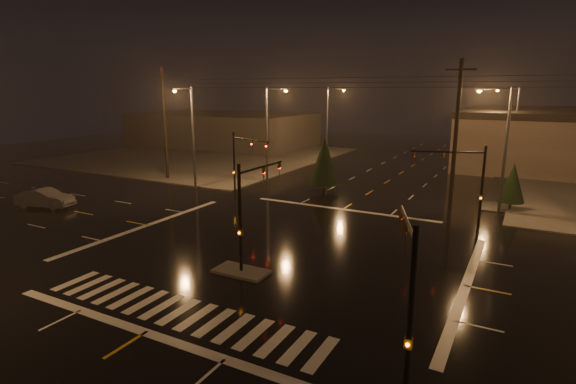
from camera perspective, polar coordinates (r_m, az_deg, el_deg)
name	(u,v)px	position (r m, az deg, el deg)	size (l,w,h in m)	color
ground	(278,250)	(28.11, -1.34, -7.38)	(140.00, 140.00, 0.00)	black
sidewalk_nw	(203,155)	(68.89, -10.80, 4.61)	(36.00, 36.00, 0.12)	#4C4944
median_island	(241,271)	(24.93, -5.95, -9.99)	(3.00, 1.60, 0.15)	#4C4944
crosswalk	(179,312)	(21.42, -13.71, -14.54)	(15.00, 2.60, 0.01)	beige
stop_bar_near	(146,332)	(20.18, -17.64, -16.62)	(16.00, 0.50, 0.01)	beige
stop_bar_far	(343,209)	(37.61, 6.97, -2.19)	(16.00, 0.50, 0.01)	beige
commercial_block	(223,129)	(81.05, -8.30, 7.87)	(30.00, 18.00, 5.60)	#45403D
signal_mast_median	(249,202)	(24.49, -4.93, -1.31)	(0.25, 4.59, 6.00)	black
signal_mast_ne	(467,177)	(33.76, 21.77, 1.83)	(4.84, 1.86, 6.00)	black
signal_mast_nw	(241,157)	(40.44, -6.00, 4.38)	(4.84, 1.86, 6.00)	black
signal_mast_se	(408,288)	(14.75, 15.01, -11.73)	(1.55, 3.87, 6.00)	black
streetlight_1	(269,128)	(47.71, -2.40, 8.17)	(2.77, 0.32, 10.00)	#38383A
streetlight_2	(329,119)	(61.98, 5.25, 9.22)	(2.77, 0.32, 10.00)	#38383A
streetlight_3	(502,141)	(39.15, 25.52, 5.88)	(2.77, 0.32, 10.00)	#38383A
streetlight_4	(513,124)	(59.06, 26.65, 7.74)	(2.77, 0.32, 10.00)	#38383A
streetlight_5	(191,131)	(44.96, -12.24, 7.60)	(0.32, 2.77, 10.00)	#38383A
utility_pole_0	(165,123)	(51.03, -15.39, 8.40)	(2.20, 0.32, 12.00)	black
utility_pole_1	(456,137)	(37.42, 20.51, 6.56)	(2.20, 0.32, 12.00)	black
conifer_0	(513,183)	(40.92, 26.62, 1.05)	(2.06, 2.06, 3.91)	black
conifer_3	(324,161)	(43.55, 4.62, 3.98)	(2.96, 2.96, 5.33)	black
car_crossing	(45,198)	(43.02, -28.51, -0.67)	(1.70, 4.87, 1.60)	#595C61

